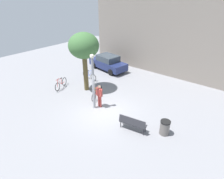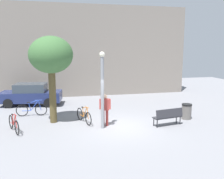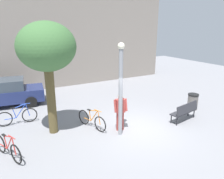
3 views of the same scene
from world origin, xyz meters
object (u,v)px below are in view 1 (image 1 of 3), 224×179
lamppost (93,80)px  bicycle_blue (89,76)px  park_bench (133,123)px  trash_bin (165,127)px  bicycle_red (61,84)px  person_by_lamppost (99,95)px  plaza_tree (84,47)px  parked_car_navy (108,63)px  bicycle_orange (97,93)px

lamppost → bicycle_blue: (-3.70, 3.20, -1.76)m
park_bench → trash_bin: (1.58, 0.90, -0.10)m
park_bench → bicycle_red: size_ratio=0.98×
person_by_lamppost → plaza_tree: size_ratio=0.36×
lamppost → plaza_tree: size_ratio=0.83×
plaza_tree → bicycle_blue: (-1.27, 1.60, -3.23)m
plaza_tree → bicycle_blue: bearing=128.4°
person_by_lamppost → bicycle_blue: 4.88m
lamppost → trash_bin: bearing=5.9°
person_by_lamppost → park_bench: 3.34m
lamppost → bicycle_red: 4.69m
lamppost → park_bench: (3.43, -0.38, -1.60)m
lamppost → person_by_lamppost: 1.25m
person_by_lamppost → bicycle_red: bearing=178.7°
parked_car_navy → bicycle_orange: bearing=-57.9°
lamppost → bicycle_red: bearing=174.1°
bicycle_red → person_by_lamppost: bearing=-1.3°
plaza_tree → parked_car_navy: bearing=108.6°
plaza_tree → bicycle_orange: (1.63, -0.46, -3.23)m
bicycle_blue → person_by_lamppost: bearing=-36.2°
bicycle_red → bicycle_orange: bearing=11.2°
bicycle_red → parked_car_navy: 5.77m
person_by_lamppost → lamppost: bearing=-120.8°
bicycle_orange → trash_bin: size_ratio=1.97×
plaza_tree → bicycle_orange: size_ratio=2.69×
park_bench → person_by_lamppost: bearing=167.4°
person_by_lamppost → bicycle_orange: (-1.01, 0.80, -0.58)m
park_bench → trash_bin: park_bench is taller
plaza_tree → park_bench: bearing=-18.7°
bicycle_blue → parked_car_navy: size_ratio=0.41×
park_bench → bicycle_blue: (-7.14, 3.58, -0.16)m
person_by_lamppost → parked_car_navy: 7.19m
park_bench → parked_car_navy: 9.91m
bicycle_orange → parked_car_navy: size_ratio=0.39×
lamppost → trash_bin: size_ratio=4.40×
plaza_tree → bicycle_red: bearing=-148.4°
lamppost → parked_car_navy: bearing=122.7°
park_bench → trash_bin: bearing=29.6°
park_bench → bicycle_orange: 4.51m
plaza_tree → parked_car_navy: plaza_tree is taller
lamppost → plaza_tree: 3.26m
lamppost → park_bench: 3.81m
bicycle_red → park_bench: bearing=-6.1°
plaza_tree → parked_car_navy: (-1.54, 4.59, -2.83)m
park_bench → plaza_tree: size_ratio=0.35×
person_by_lamppost → trash_bin: person_by_lamppost is taller
plaza_tree → bicycle_orange: plaza_tree is taller
person_by_lamppost → park_bench: bearing=-12.6°
bicycle_orange → bicycle_red: same height
bicycle_orange → plaza_tree: bearing=164.1°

